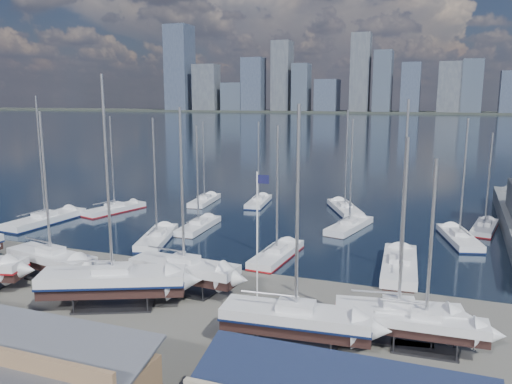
% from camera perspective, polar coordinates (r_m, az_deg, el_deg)
% --- Properties ---
extents(ground, '(1400.00, 1400.00, 0.00)m').
position_cam_1_polar(ground, '(42.46, -9.23, -12.75)').
color(ground, '#605E59').
rests_on(ground, ground).
extents(water, '(1400.00, 600.00, 0.40)m').
position_cam_1_polar(water, '(344.74, 17.12, 7.35)').
color(water, '#192C3A').
rests_on(water, ground).
extents(far_shore, '(1400.00, 80.00, 2.20)m').
position_cam_1_polar(far_shore, '(604.29, 18.61, 8.59)').
color(far_shore, '#2D332D').
rests_on(far_shore, ground).
extents(skyline, '(639.14, 43.80, 107.69)m').
position_cam_1_polar(skyline, '(598.58, 18.04, 12.25)').
color(skyline, '#475166').
rests_on(skyline, far_shore).
extents(sailboat_cradle_2, '(9.93, 4.48, 15.68)m').
position_cam_1_polar(sailboat_cradle_2, '(50.48, -22.36, -7.11)').
color(sailboat_cradle_2, '#2D2D33').
rests_on(sailboat_cradle_2, ground).
extents(sailboat_cradle_3, '(11.94, 7.73, 18.58)m').
position_cam_1_polar(sailboat_cradle_3, '(42.60, -16.03, -9.76)').
color(sailboat_cradle_3, '#2D2D33').
rests_on(sailboat_cradle_3, ground).
extents(sailboat_cradle_4, '(10.03, 3.50, 16.07)m').
position_cam_1_polar(sailboat_cradle_4, '(44.53, -8.20, -8.72)').
color(sailboat_cradle_4, '#2D2D33').
rests_on(sailboat_cradle_4, ground).
extents(sailboat_cradle_5, '(10.39, 3.68, 16.44)m').
position_cam_1_polar(sailboat_cradle_5, '(34.83, 4.56, -14.29)').
color(sailboat_cradle_5, '#2D2D33').
rests_on(sailboat_cradle_5, ground).
extents(sailboat_cradle_6, '(9.03, 3.88, 14.27)m').
position_cam_1_polar(sailboat_cradle_6, '(37.12, 15.95, -13.24)').
color(sailboat_cradle_6, '#2D2D33').
rests_on(sailboat_cradle_6, ground).
extents(sailboat_cradle_7, '(7.94, 2.52, 13.07)m').
position_cam_1_polar(sailboat_cradle_7, '(36.16, 18.81, -14.16)').
color(sailboat_cradle_7, '#2D2D33').
rests_on(sailboat_cradle_7, ground).
extents(sailboat_moored_0, '(4.22, 12.20, 17.93)m').
position_cam_1_polar(sailboat_moored_0, '(73.76, -22.91, -3.11)').
color(sailboat_moored_0, black).
rests_on(sailboat_moored_0, water).
extents(sailboat_moored_1, '(5.38, 10.37, 14.92)m').
position_cam_1_polar(sailboat_moored_1, '(77.57, -15.84, -2.02)').
color(sailboat_moored_1, black).
rests_on(sailboat_moored_1, water).
extents(sailboat_moored_2, '(3.56, 9.38, 13.82)m').
position_cam_1_polar(sailboat_moored_2, '(81.39, -5.90, -1.08)').
color(sailboat_moored_2, black).
rests_on(sailboat_moored_2, water).
extents(sailboat_moored_3, '(5.64, 10.61, 15.27)m').
position_cam_1_polar(sailboat_moored_3, '(60.72, -11.22, -5.29)').
color(sailboat_moored_3, black).
rests_on(sailboat_moored_3, water).
extents(sailboat_moored_4, '(3.04, 9.42, 14.05)m').
position_cam_1_polar(sailboat_moored_4, '(65.40, -6.58, -3.99)').
color(sailboat_moored_4, black).
rests_on(sailboat_moored_4, water).
extents(sailboat_moored_5, '(3.70, 9.48, 13.81)m').
position_cam_1_polar(sailboat_moored_5, '(79.95, 0.30, -1.24)').
color(sailboat_moored_5, black).
rests_on(sailboat_moored_5, water).
extents(sailboat_moored_6, '(3.43, 10.02, 14.74)m').
position_cam_1_polar(sailboat_moored_6, '(53.42, 2.39, -7.31)').
color(sailboat_moored_6, black).
rests_on(sailboat_moored_6, water).
extents(sailboat_moored_7, '(4.97, 10.28, 14.96)m').
position_cam_1_polar(sailboat_moored_7, '(65.96, 10.61, -3.98)').
color(sailboat_moored_7, black).
rests_on(sailboat_moored_7, water).
extents(sailboat_moored_8, '(7.19, 10.86, 15.85)m').
position_cam_1_polar(sailboat_moored_8, '(75.99, 10.09, -2.04)').
color(sailboat_moored_8, black).
rests_on(sailboat_moored_8, water).
extents(sailboat_moored_9, '(3.93, 11.75, 17.49)m').
position_cam_1_polar(sailboat_moored_9, '(51.76, 16.07, -8.30)').
color(sailboat_moored_9, black).
rests_on(sailboat_moored_9, water).
extents(sailboat_moored_10, '(5.29, 10.59, 15.24)m').
position_cam_1_polar(sailboat_moored_10, '(64.10, 22.18, -5.04)').
color(sailboat_moored_10, black).
rests_on(sailboat_moored_10, water).
extents(sailboat_moored_11, '(4.06, 9.11, 13.17)m').
position_cam_1_polar(sailboat_moored_11, '(70.71, 24.66, -3.81)').
color(sailboat_moored_11, black).
rests_on(sailboat_moored_11, water).
extents(car_a, '(2.12, 4.89, 1.64)m').
position_cam_1_polar(car_a, '(38.50, -25.78, -14.93)').
color(car_a, gray).
rests_on(car_a, ground).
extents(car_b, '(5.01, 2.94, 1.56)m').
position_cam_1_polar(car_b, '(35.36, -20.80, -16.95)').
color(car_b, gray).
rests_on(car_b, ground).
extents(car_c, '(2.97, 5.24, 1.38)m').
position_cam_1_polar(car_c, '(32.15, -4.24, -19.36)').
color(car_c, gray).
rests_on(car_c, ground).
extents(flagpole, '(1.00, 0.12, 11.31)m').
position_cam_1_polar(flagpole, '(38.77, 0.24, -4.75)').
color(flagpole, white).
rests_on(flagpole, ground).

